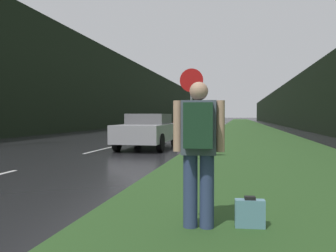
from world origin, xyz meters
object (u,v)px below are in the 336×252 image
at_px(hitchhiker_with_backpack, 199,145).
at_px(suitcase, 250,214).
at_px(car_passing_far, 189,124).
at_px(car_passing_near, 148,130).
at_px(car_oncoming, 193,120).
at_px(stop_sign, 191,103).

height_order(hitchhiker_with_backpack, suitcase, hitchhiker_with_backpack).
distance_m(suitcase, car_passing_far, 23.56).
distance_m(car_passing_near, car_oncoming, 43.26).
bearing_deg(car_passing_far, suitcase, 99.58).
bearing_deg(stop_sign, car_oncoming, 97.06).
bearing_deg(car_passing_near, car_passing_far, -90.00).
height_order(stop_sign, car_passing_far, stop_sign).
xyz_separation_m(hitchhiker_with_backpack, car_oncoming, (-6.76, 53.59, -0.25)).
relative_size(suitcase, car_oncoming, 0.10).
xyz_separation_m(car_passing_far, car_oncoming, (-3.45, 30.21, 0.01)).
bearing_deg(suitcase, stop_sign, 99.26).
distance_m(car_passing_near, car_passing_far, 12.91).
xyz_separation_m(stop_sign, suitcase, (1.55, -6.42, -1.58)).
bearing_deg(car_passing_far, car_oncoming, -83.48).
relative_size(hitchhiker_with_backpack, suitcase, 4.48).
xyz_separation_m(suitcase, car_passing_near, (-3.92, 10.32, 0.58)).
bearing_deg(car_passing_near, suitcase, 110.80).
bearing_deg(hitchhiker_with_backpack, suitcase, 10.12).
distance_m(hitchhiker_with_backpack, car_passing_near, 10.99).
bearing_deg(car_passing_near, car_oncoming, -85.42).
height_order(stop_sign, suitcase, stop_sign).
xyz_separation_m(car_passing_near, car_oncoming, (-3.45, 43.12, 0.01)).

